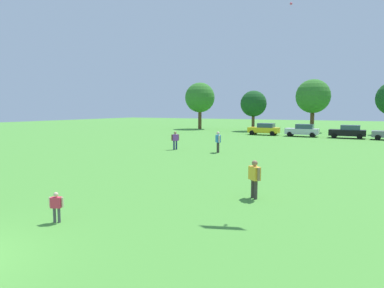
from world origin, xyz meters
name	(u,v)px	position (x,y,z in m)	size (l,w,h in m)	color
ground_plane	(267,145)	(0.00, 30.00, 0.00)	(160.00, 160.00, 0.00)	#4C9338
child_kite_flyer	(56,205)	(0.09, 3.55, 0.61)	(0.44, 0.32, 1.03)	#4C4C51
adult_bystander	(254,176)	(4.97, 9.49, 0.96)	(0.60, 0.57, 1.62)	#3F3833
bystander_near_trees	(175,139)	(-6.50, 22.31, 1.00)	(0.56, 0.68, 1.68)	navy
bystander_midfield	(218,140)	(-2.19, 22.24, 1.07)	(0.62, 0.71, 1.81)	#3F3833
parked_car_yellow_0	(264,129)	(-3.97, 43.03, 0.86)	(4.30, 2.02, 1.68)	yellow
parked_car_silver_1	(303,130)	(1.38, 42.73, 0.86)	(4.30, 2.02, 1.68)	silver
parked_car_black_2	(348,132)	(6.94, 42.69, 0.86)	(4.30, 2.02, 1.68)	black
tree_far_left	(200,98)	(-18.60, 51.66, 5.77)	(5.49, 5.49, 8.55)	brown
tree_left	(253,104)	(-7.99, 50.53, 4.57)	(4.34, 4.34, 6.76)	brown
tree_right	(313,96)	(1.13, 52.91, 5.72)	(5.44, 5.44, 8.47)	brown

